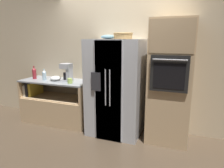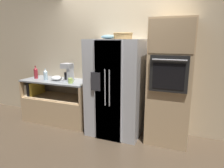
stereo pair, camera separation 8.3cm
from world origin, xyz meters
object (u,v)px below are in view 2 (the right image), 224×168
Objects in this scene: mixing_bowl at (57,78)px; coffee_maker at (68,71)px; wicker_basket at (123,36)px; bottle_short at (36,73)px; mug at (70,81)px; fruit_bowl at (108,37)px; wall_oven at (170,83)px; bottle_tall at (46,75)px; refrigerator at (116,88)px.

coffee_maker reaches higher than mixing_bowl.
wicker_basket is 2.13m from bottle_short.
fruit_bowl is at bearing 11.73° from mug.
bottle_short is at bearing 177.82° from wicker_basket.
coffee_maker is at bearing 12.38° from mixing_bowl.
wall_oven is 2.25m from mixing_bowl.
bottle_tall is 0.29m from bottle_short.
refrigerator is 1.08m from coffee_maker.
bottle_short is (-0.29, 0.04, 0.02)m from bottle_tall.
wicker_basket is at bearing -18.57° from refrigerator.
fruit_bowl is at bearing 1.17° from mixing_bowl.
mixing_bowl is (-0.42, 0.13, -0.00)m from mug.
coffee_maker reaches higher than bottle_tall.
wall_oven is 1.10m from wicker_basket.
bottle_tall reaches higher than mug.
bottle_short is (-2.78, -0.03, -0.01)m from wall_oven.
mug is 0.44m from mixing_bowl.
mug is (-0.89, -0.10, 0.08)m from refrigerator.
wicker_basket is (-0.79, -0.10, 0.76)m from wall_oven.
mug is (0.95, -0.13, -0.07)m from bottle_short.
coffee_maker is at bearing 131.67° from mug.
fruit_bowl is at bearing -179.67° from wall_oven.
wall_oven reaches higher than wicker_basket.
mixing_bowl is at bearing -178.83° from fruit_bowl.
fruit_bowl is at bearing 2.47° from bottle_tall.
mug is (-1.03, -0.05, -0.84)m from wicker_basket.
bottle_tall is at bearing -169.44° from coffee_maker.
mug reaches higher than mixing_bowl.
bottle_tall is at bearing 172.15° from mug.
wicker_basket is at bearing -6.18° from coffee_maker.
coffee_maker is (0.26, 0.06, 0.15)m from mixing_bowl.
bottle_tall is 1.89× the size of mug.
wall_oven is 7.46× the size of bottle_short.
bottle_short is at bearing 179.80° from mixing_bowl.
wall_oven is 1.99m from coffee_maker.
bottle_short is (-1.99, 0.08, -0.76)m from wicker_basket.
wicker_basket is 0.32m from fruit_bowl.
mug is at bearing -176.97° from wicker_basket.
mug is (-0.73, -0.15, -0.82)m from fruit_bowl.
refrigerator is 0.90m from mug.
refrigerator is at bearing 6.70° from mug.
bottle_short is (-1.84, 0.03, 0.16)m from refrigerator.
refrigerator is at bearing -4.37° from coffee_maker.
coffee_maker is (0.50, 0.09, 0.09)m from bottle_tall.
wicker_basket is at bearing -172.58° from wall_oven.
wicker_basket is 1.24× the size of fruit_bowl.
bottle_short reaches higher than bottle_tall.
wicker_basket is at bearing 3.03° from mug.
wicker_basket is 1.33m from mug.
wall_oven is at bearing -0.76° from coffee_maker.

